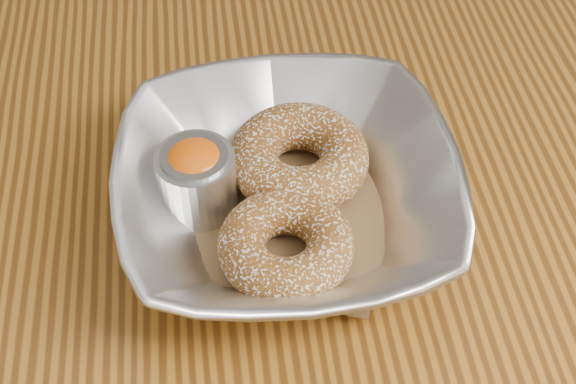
{
  "coord_description": "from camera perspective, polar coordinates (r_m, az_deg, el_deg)",
  "views": [
    {
      "loc": [
        -0.15,
        -0.42,
        1.19
      ],
      "look_at": [
        -0.11,
        -0.06,
        0.78
      ],
      "focal_mm": 50.0,
      "sensor_mm": 36.0,
      "label": 1
    }
  ],
  "objects": [
    {
      "name": "serving_bowl",
      "position": [
        0.55,
        -0.0,
        -0.08
      ],
      "size": [
        0.24,
        0.24,
        0.06
      ],
      "primitive_type": "imported",
      "color": "silver",
      "rests_on": "table"
    },
    {
      "name": "ramekin",
      "position": [
        0.55,
        -6.52,
        1.03
      ],
      "size": [
        0.05,
        0.05,
        0.06
      ],
      "color": "silver",
      "rests_on": "table"
    },
    {
      "name": "table",
      "position": [
        0.7,
        8.05,
        -2.43
      ],
      "size": [
        1.2,
        0.8,
        0.75
      ],
      "color": "brown",
      "rests_on": "ground_plane"
    },
    {
      "name": "donut_back",
      "position": [
        0.57,
        0.78,
        2.45
      ],
      "size": [
        0.13,
        0.13,
        0.04
      ],
      "primitive_type": "torus",
      "rotation": [
        0.0,
        0.0,
        -0.35
      ],
      "color": "brown",
      "rests_on": "parchment"
    },
    {
      "name": "donut_front",
      "position": [
        0.53,
        -0.15,
        -3.81
      ],
      "size": [
        0.09,
        0.09,
        0.03
      ],
      "primitive_type": "torus",
      "rotation": [
        0.0,
        0.0,
        -0.02
      ],
      "color": "brown",
      "rests_on": "parchment"
    },
    {
      "name": "parchment",
      "position": [
        0.57,
        0.0,
        -1.41
      ],
      "size": [
        0.19,
        0.19,
        0.0
      ],
      "primitive_type": "cube",
      "rotation": [
        0.0,
        0.0,
        1.18
      ],
      "color": "brown",
      "rests_on": "table"
    }
  ]
}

